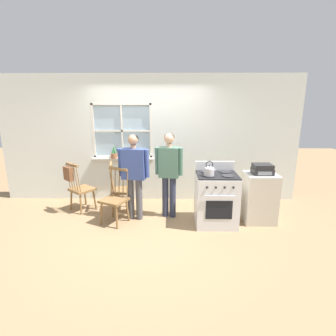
% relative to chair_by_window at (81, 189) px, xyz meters
% --- Properties ---
extents(ground_plane, '(16.00, 16.00, 0.00)m').
position_rel_chair_by_window_xyz_m(ground_plane, '(1.33, -0.74, -0.44)').
color(ground_plane, '#937551').
extents(wall_back, '(6.40, 0.16, 2.70)m').
position_rel_chair_by_window_xyz_m(wall_back, '(1.36, 0.66, 0.90)').
color(wall_back, silver).
rests_on(wall_back, ground_plane).
extents(chair_by_window, '(0.58, 0.57, 0.99)m').
position_rel_chair_by_window_xyz_m(chair_by_window, '(0.00, 0.00, 0.00)').
color(chair_by_window, olive).
rests_on(chair_by_window, ground_plane).
extents(chair_near_wall, '(0.55, 0.54, 0.99)m').
position_rel_chair_by_window_xyz_m(chair_near_wall, '(0.79, -0.55, 0.00)').
color(chair_near_wall, olive).
rests_on(chair_near_wall, ground_plane).
extents(chair_center_cluster, '(0.48, 0.49, 0.99)m').
position_rel_chair_by_window_xyz_m(chair_center_cluster, '(0.79, -0.05, 0.00)').
color(chair_center_cluster, olive).
rests_on(chair_center_cluster, ground_plane).
extents(person_elderly_left, '(0.59, 0.28, 1.59)m').
position_rel_chair_by_window_xyz_m(person_elderly_left, '(1.13, -0.39, 0.51)').
color(person_elderly_left, '#4C4C51').
rests_on(person_elderly_left, ground_plane).
extents(person_teen_center, '(0.52, 0.26, 1.59)m').
position_rel_chair_by_window_xyz_m(person_teen_center, '(1.76, -0.28, 0.51)').
color(person_teen_center, '#2D3347').
rests_on(person_teen_center, ground_plane).
extents(stove, '(0.71, 0.68, 1.08)m').
position_rel_chair_by_window_xyz_m(stove, '(2.60, -0.57, 0.03)').
color(stove, silver).
rests_on(stove, ground_plane).
extents(kettle, '(0.21, 0.17, 0.25)m').
position_rel_chair_by_window_xyz_m(kettle, '(2.44, -0.70, 0.58)').
color(kettle, '#B7B7BC').
rests_on(kettle, stove).
extents(potted_plant, '(0.14, 0.14, 0.28)m').
position_rel_chair_by_window_xyz_m(potted_plant, '(0.57, 0.57, 0.61)').
color(potted_plant, '#935B3D').
rests_on(potted_plant, wall_back).
extents(handbag, '(0.25, 0.25, 0.31)m').
position_rel_chair_by_window_xyz_m(handbag, '(-0.15, -0.18, 0.38)').
color(handbag, brown).
rests_on(handbag, chair_by_window).
extents(side_counter, '(0.55, 0.50, 0.90)m').
position_rel_chair_by_window_xyz_m(side_counter, '(3.40, -0.45, 0.01)').
color(side_counter, beige).
rests_on(side_counter, ground_plane).
extents(stereo, '(0.34, 0.29, 0.18)m').
position_rel_chair_by_window_xyz_m(stereo, '(3.40, -0.47, 0.55)').
color(stereo, '#232326').
rests_on(stereo, side_counter).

